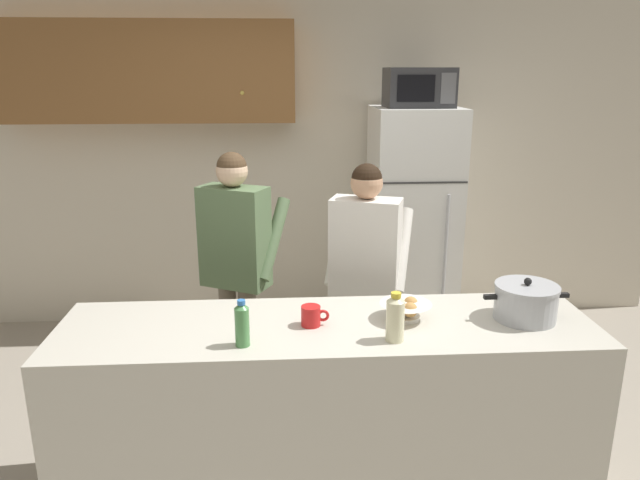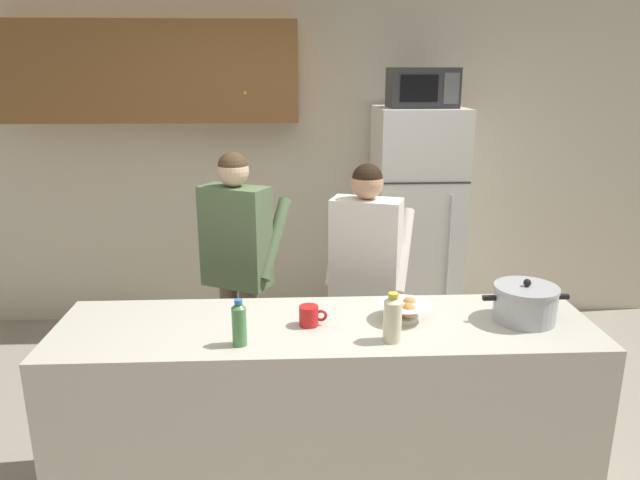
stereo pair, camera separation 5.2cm
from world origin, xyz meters
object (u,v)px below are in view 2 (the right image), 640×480
object	(u,v)px
coffee_mug	(309,316)
microwave	(422,88)
bottle_mid_counter	(239,323)
refrigerator	(415,226)
bottle_near_edge	(393,318)
cooking_pot	(525,303)
bread_bowl	(404,310)
person_by_sink	(366,265)
person_near_pot	(237,251)

from	to	relation	value
coffee_mug	microwave	bearing A→B (deg)	64.55
microwave	bottle_mid_counter	distance (m)	2.52
refrigerator	microwave	size ratio (longest dim) A/B	3.75
bottle_near_edge	cooking_pot	bearing A→B (deg)	15.90
bread_bowl	bottle_near_edge	world-z (taller)	bottle_near_edge
person_by_sink	microwave	bearing A→B (deg)	64.71
cooking_pot	bottle_near_edge	world-z (taller)	bottle_near_edge
microwave	bottle_near_edge	xyz separation A→B (m)	(-0.52, -2.02, -0.91)
cooking_pot	bottle_mid_counter	world-z (taller)	bottle_mid_counter
refrigerator	person_by_sink	world-z (taller)	refrigerator
refrigerator	microwave	bearing A→B (deg)	-89.93
cooking_pot	coffee_mug	xyz separation A→B (m)	(-1.02, -0.01, -0.04)
coffee_mug	bottle_mid_counter	bearing A→B (deg)	-148.46
person_near_pot	bread_bowl	distance (m)	1.25
refrigerator	bottle_near_edge	world-z (taller)	refrigerator
refrigerator	person_by_sink	xyz separation A→B (m)	(-0.52, -1.13, 0.07)
person_by_sink	coffee_mug	bearing A→B (deg)	-115.70
microwave	bread_bowl	world-z (taller)	microwave
refrigerator	bottle_near_edge	size ratio (longest dim) A/B	8.04
bottle_near_edge	microwave	bearing A→B (deg)	75.57
microwave	cooking_pot	xyz separation A→B (m)	(0.14, -1.83, -0.93)
person_by_sink	bread_bowl	world-z (taller)	person_by_sink
person_by_sink	bottle_near_edge	distance (m)	0.91
person_near_pot	bottle_near_edge	world-z (taller)	person_near_pot
microwave	refrigerator	bearing A→B (deg)	90.07
microwave	bread_bowl	size ratio (longest dim) A/B	1.93
bottle_mid_counter	microwave	bearing A→B (deg)	59.76
refrigerator	person_near_pot	bearing A→B (deg)	-144.66
cooking_pot	microwave	bearing A→B (deg)	94.44
bread_bowl	bottle_mid_counter	size ratio (longest dim) A/B	1.19
refrigerator	bottle_mid_counter	size ratio (longest dim) A/B	8.58
refrigerator	bottle_near_edge	xyz separation A→B (m)	(-0.52, -2.04, 0.13)
microwave	person_by_sink	world-z (taller)	microwave
cooking_pot	coffee_mug	bearing A→B (deg)	-179.51
person_near_pot	bottle_mid_counter	xyz separation A→B (m)	(0.11, -1.13, 0.03)
bottle_mid_counter	bread_bowl	bearing A→B (deg)	16.93
microwave	bottle_near_edge	distance (m)	2.27
refrigerator	cooking_pot	bearing A→B (deg)	-85.61
person_near_pot	person_by_sink	bearing A→B (deg)	-15.76
bread_bowl	bottle_near_edge	distance (m)	0.25
refrigerator	bottle_mid_counter	world-z (taller)	refrigerator
refrigerator	bottle_near_edge	distance (m)	2.11
bottle_mid_counter	refrigerator	bearing A→B (deg)	60.03
bread_bowl	bottle_mid_counter	xyz separation A→B (m)	(-0.76, -0.23, 0.05)
person_by_sink	cooking_pot	size ratio (longest dim) A/B	3.82
coffee_mug	bread_bowl	xyz separation A→B (m)	(0.45, 0.04, 0.00)
person_by_sink	bottle_near_edge	world-z (taller)	person_by_sink
person_by_sink	refrigerator	bearing A→B (deg)	65.14
person_by_sink	cooking_pot	xyz separation A→B (m)	(0.67, -0.72, 0.04)
cooking_pot	coffee_mug	size ratio (longest dim) A/B	3.13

